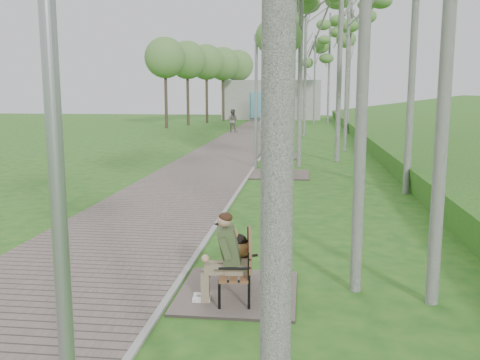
# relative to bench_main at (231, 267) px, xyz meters

# --- Properties ---
(ground) EXTENTS (120.00, 120.00, 0.00)m
(ground) POSITION_rel_bench_main_xyz_m (-0.88, -1.72, -0.42)
(ground) COLOR #22591B
(ground) RESTS_ON ground
(walkway) EXTENTS (3.50, 67.00, 0.04)m
(walkway) POSITION_rel_bench_main_xyz_m (-2.63, 19.78, -0.40)
(walkway) COLOR #675A53
(walkway) RESTS_ON ground
(kerb) EXTENTS (0.10, 67.00, 0.05)m
(kerb) POSITION_rel_bench_main_xyz_m (-0.88, 19.78, -0.40)
(kerb) COLOR #999993
(kerb) RESTS_ON ground
(building_north) EXTENTS (10.00, 5.20, 4.00)m
(building_north) POSITION_rel_bench_main_xyz_m (-2.38, 49.25, 1.57)
(building_north) COLOR #9E9E99
(building_north) RESTS_ON ground
(bench_main) EXTENTS (1.73, 1.92, 1.51)m
(bench_main) POSITION_rel_bench_main_xyz_m (0.00, 0.00, 0.00)
(bench_main) COLOR #675A53
(bench_main) RESTS_ON ground
(bench_second) EXTENTS (2.07, 2.30, 1.27)m
(bench_second) POSITION_rel_bench_main_xyz_m (0.16, 11.41, -0.18)
(bench_second) COLOR #675A53
(bench_second) RESTS_ON ground
(bench_third) EXTENTS (1.82, 2.02, 1.12)m
(bench_third) POSITION_rel_bench_main_xyz_m (-0.10, 16.67, -0.21)
(bench_third) COLOR #675A53
(bench_third) RESTS_ON ground
(lamp_post_near) EXTENTS (0.18, 0.18, 4.54)m
(lamp_post_near) POSITION_rel_bench_main_xyz_m (-0.54, -4.26, 1.70)
(lamp_post_near) COLOR #9EA1A6
(lamp_post_near) RESTS_ON ground
(lamp_post_second) EXTENTS (0.20, 0.20, 5.06)m
(lamp_post_second) POSITION_rel_bench_main_xyz_m (-0.82, 13.09, 1.94)
(lamp_post_second) COLOR #9EA1A6
(lamp_post_second) RESTS_ON ground
(lamp_post_third) EXTENTS (0.18, 0.18, 4.57)m
(lamp_post_third) POSITION_rel_bench_main_xyz_m (-0.69, 24.77, 1.71)
(lamp_post_third) COLOR #9EA1A6
(lamp_post_third) RESTS_ON ground
(lamp_post_far) EXTENTS (0.18, 0.18, 4.55)m
(lamp_post_far) POSITION_rel_bench_main_xyz_m (-0.51, 43.59, 1.70)
(lamp_post_far) COLOR #9EA1A6
(lamp_post_far) RESTS_ON ground
(pedestrian_near) EXTENTS (0.67, 0.54, 1.60)m
(pedestrian_near) POSITION_rel_bench_main_xyz_m (-2.10, 32.79, 0.38)
(pedestrian_near) COLOR white
(pedestrian_near) RESTS_ON ground
(pedestrian_far) EXTENTS (0.89, 0.74, 1.65)m
(pedestrian_far) POSITION_rel_bench_main_xyz_m (-4.08, 30.53, 0.41)
(pedestrian_far) COLOR gray
(pedestrian_far) RESTS_ON ground
(birch_mid_c) EXTENTS (2.56, 2.56, 7.88)m
(birch_mid_c) POSITION_rel_bench_main_xyz_m (0.84, 13.52, 5.77)
(birch_mid_c) COLOR silver
(birch_mid_c) RESTS_ON ground
(birch_far_b) EXTENTS (2.52, 2.52, 9.73)m
(birch_far_b) POSITION_rel_bench_main_xyz_m (1.02, 27.51, 7.22)
(birch_far_b) COLOR silver
(birch_far_b) RESTS_ON ground
(birch_far_c) EXTENTS (2.52, 2.52, 9.52)m
(birch_far_c) POSITION_rel_bench_main_xyz_m (4.04, 30.62, 7.05)
(birch_far_c) COLOR silver
(birch_far_c) RESTS_ON ground
(birch_distant_a) EXTENTS (2.31, 2.31, 7.93)m
(birch_distant_a) POSITION_rel_bench_main_xyz_m (1.84, 39.87, 5.80)
(birch_distant_a) COLOR silver
(birch_distant_a) RESTS_ON ground
(birch_distant_b) EXTENTS (2.66, 2.66, 10.04)m
(birch_distant_b) POSITION_rel_bench_main_xyz_m (3.13, 41.59, 7.46)
(birch_distant_b) COLOR silver
(birch_distant_b) RESTS_ON ground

